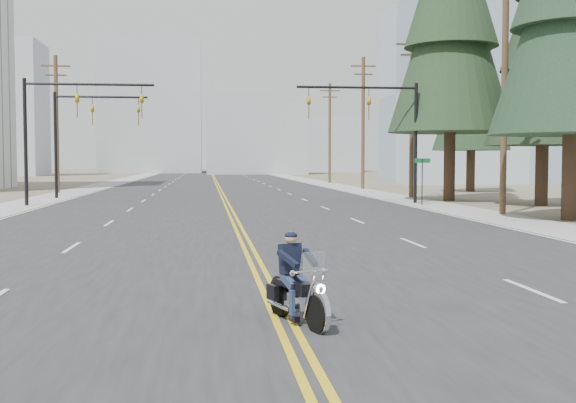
# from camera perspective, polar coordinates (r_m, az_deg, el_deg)

# --- Properties ---
(ground_plane) EXTENTS (400.00, 400.00, 0.00)m
(ground_plane) POSITION_cam_1_polar(r_m,az_deg,el_deg) (9.44, 0.95, -12.13)
(ground_plane) COLOR #776D56
(ground_plane) RESTS_ON ground
(road) EXTENTS (20.00, 200.00, 0.01)m
(road) POSITION_cam_1_polar(r_m,az_deg,el_deg) (79.07, -5.66, 1.43)
(road) COLOR #303033
(road) RESTS_ON ground
(sidewalk_left) EXTENTS (3.00, 200.00, 0.01)m
(sidewalk_left) POSITION_cam_1_polar(r_m,az_deg,el_deg) (79.73, -13.95, 1.37)
(sidewalk_left) COLOR #A5A5A0
(sidewalk_left) RESTS_ON ground
(sidewalk_right) EXTENTS (3.00, 200.00, 0.01)m
(sidewalk_right) POSITION_cam_1_polar(r_m,az_deg,el_deg) (80.08, 2.60, 1.47)
(sidewalk_right) COLOR #A5A5A0
(sidewalk_right) RESTS_ON ground
(traffic_mast_left) EXTENTS (7.10, 0.26, 7.00)m
(traffic_mast_left) POSITION_cam_1_polar(r_m,az_deg,el_deg) (41.83, -17.35, 6.44)
(traffic_mast_left) COLOR black
(traffic_mast_left) RESTS_ON ground
(traffic_mast_right) EXTENTS (7.10, 0.26, 7.00)m
(traffic_mast_right) POSITION_cam_1_polar(r_m,az_deg,el_deg) (42.33, 7.43, 6.52)
(traffic_mast_right) COLOR black
(traffic_mast_right) RESTS_ON ground
(traffic_mast_far) EXTENTS (6.10, 0.26, 7.00)m
(traffic_mast_far) POSITION_cam_1_polar(r_m,az_deg,el_deg) (49.75, -16.00, 5.86)
(traffic_mast_far) COLOR black
(traffic_mast_far) RESTS_ON ground
(street_sign) EXTENTS (0.90, 0.06, 2.62)m
(street_sign) POSITION_cam_1_polar(r_m,az_deg,el_deg) (40.83, 10.56, 2.22)
(street_sign) COLOR black
(street_sign) RESTS_ON ground
(utility_pole_b) EXTENTS (2.20, 0.30, 11.50)m
(utility_pole_b) POSITION_cam_1_polar(r_m,az_deg,el_deg) (35.00, 16.74, 8.83)
(utility_pole_b) COLOR brown
(utility_pole_b) RESTS_ON ground
(utility_pole_c) EXTENTS (2.20, 0.30, 11.00)m
(utility_pole_c) POSITION_cam_1_polar(r_m,az_deg,el_deg) (49.08, 9.76, 6.98)
(utility_pole_c) COLOR brown
(utility_pole_c) RESTS_ON ground
(utility_pole_d) EXTENTS (2.20, 0.30, 11.50)m
(utility_pole_d) POSITION_cam_1_polar(r_m,az_deg,el_deg) (63.61, 5.95, 6.38)
(utility_pole_d) COLOR brown
(utility_pole_d) RESTS_ON ground
(utility_pole_e) EXTENTS (2.20, 0.30, 11.00)m
(utility_pole_e) POSITION_cam_1_polar(r_m,az_deg,el_deg) (80.27, 3.32, 5.56)
(utility_pole_e) COLOR brown
(utility_pole_e) RESTS_ON ground
(utility_pole_left) EXTENTS (2.20, 0.30, 10.50)m
(utility_pole_left) POSITION_cam_1_polar(r_m,az_deg,el_deg) (58.21, -17.82, 6.03)
(utility_pole_left) COLOR brown
(utility_pole_left) RESTS_ON ground
(glass_building) EXTENTS (24.00, 16.00, 20.00)m
(glass_building) POSITION_cam_1_polar(r_m,az_deg,el_deg) (86.04, 16.37, 8.13)
(glass_building) COLOR #9EB5CC
(glass_building) RESTS_ON ground
(haze_bldg_b) EXTENTS (18.00, 14.00, 14.00)m
(haze_bldg_b) POSITION_cam_1_polar(r_m,az_deg,el_deg) (134.41, -2.61, 5.17)
(haze_bldg_b) COLOR #ADB2B7
(haze_bldg_b) RESTS_ON ground
(haze_bldg_c) EXTENTS (16.00, 12.00, 18.00)m
(haze_bldg_c) POSITION_cam_1_polar(r_m,az_deg,el_deg) (126.12, 12.62, 6.13)
(haze_bldg_c) COLOR #B7BCC6
(haze_bldg_c) RESTS_ON ground
(haze_bldg_d) EXTENTS (20.00, 15.00, 26.00)m
(haze_bldg_d) POSITION_cam_1_polar(r_m,az_deg,el_deg) (149.78, -10.73, 7.22)
(haze_bldg_d) COLOR #ADB2B7
(haze_bldg_d) RESTS_ON ground
(haze_bldg_e) EXTENTS (14.00, 14.00, 12.00)m
(haze_bldg_e) POSITION_cam_1_polar(r_m,az_deg,el_deg) (161.20, 2.84, 4.50)
(haze_bldg_e) COLOR #B7BCC6
(haze_bldg_e) RESTS_ON ground
(motorcyclist) EXTENTS (1.32, 1.95, 1.40)m
(motorcyclist) POSITION_cam_1_polar(r_m,az_deg,el_deg) (11.03, 0.78, -6.15)
(motorcyclist) COLOR black
(motorcyclist) RESTS_ON ground
(conifer_mid) EXTENTS (6.27, 6.27, 16.72)m
(conifer_mid) POSITION_cam_1_polar(r_m,az_deg,el_deg) (42.95, 19.61, 12.57)
(conifer_mid) COLOR #382619
(conifer_mid) RESTS_ON ground
(conifer_tall) EXTENTS (7.63, 7.63, 21.19)m
(conifer_tall) POSITION_cam_1_polar(r_m,az_deg,el_deg) (46.76, 12.79, 15.11)
(conifer_tall) COLOR #382619
(conifer_tall) RESTS_ON ground
(conifer_far) EXTENTS (6.20, 6.20, 16.61)m
(conifer_far) POSITION_cam_1_polar(r_m,az_deg,el_deg) (60.36, 14.33, 9.84)
(conifer_far) COLOR #382619
(conifer_far) RESTS_ON ground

